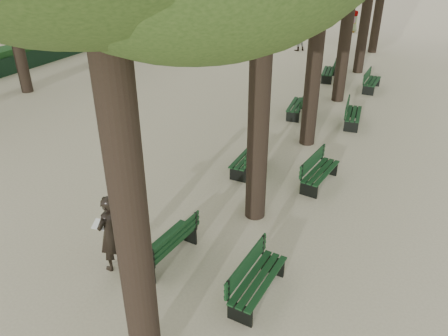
% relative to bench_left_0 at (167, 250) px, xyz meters
% --- Properties ---
extents(ground, '(120.00, 120.00, 0.00)m').
position_rel_bench_left_0_xyz_m(ground, '(-0.37, -0.48, -0.27)').
color(ground, beige).
rests_on(ground, ground).
extents(bench_left_0, '(0.74, 1.85, 0.92)m').
position_rel_bench_left_0_xyz_m(bench_left_0, '(0.00, 0.00, 0.00)').
color(bench_left_0, black).
rests_on(bench_left_0, ground).
extents(bench_left_1, '(0.58, 1.80, 0.92)m').
position_rel_bench_left_0_xyz_m(bench_left_1, '(0.00, 4.76, 0.00)').
color(bench_left_1, black).
rests_on(bench_left_1, ground).
extents(bench_left_2, '(0.75, 1.85, 0.92)m').
position_rel_bench_left_0_xyz_m(bench_left_2, '(-0.00, 9.97, 0.00)').
color(bench_left_2, black).
rests_on(bench_left_2, ground).
extents(bench_left_3, '(0.80, 1.86, 0.92)m').
position_rel_bench_left_0_xyz_m(bench_left_3, '(-0.00, 15.44, 0.00)').
color(bench_left_3, black).
rests_on(bench_left_3, ground).
extents(bench_right_0, '(0.69, 1.83, 0.92)m').
position_rel_bench_left_0_xyz_m(bench_right_0, '(2.27, -0.20, 0.00)').
color(bench_right_0, black).
rests_on(bench_right_0, ground).
extents(bench_right_1, '(0.80, 1.86, 0.92)m').
position_rel_bench_left_0_xyz_m(bench_right_1, '(2.27, 4.80, 0.00)').
color(bench_right_1, black).
rests_on(bench_right_1, ground).
extents(bench_right_2, '(0.77, 1.85, 0.92)m').
position_rel_bench_left_0_xyz_m(bench_right_2, '(2.27, 9.93, 0.00)').
color(bench_right_2, black).
rests_on(bench_right_2, ground).
extents(bench_right_3, '(0.62, 1.82, 0.92)m').
position_rel_bench_left_0_xyz_m(bench_right_3, '(2.27, 14.60, 0.00)').
color(bench_right_3, black).
rests_on(bench_right_3, ground).
extents(man_with_map, '(0.66, 0.77, 1.82)m').
position_rel_bench_left_0_xyz_m(man_with_map, '(-0.95, -0.69, 0.64)').
color(man_with_map, black).
rests_on(man_with_map, ground).
extents(pedestrian_a, '(0.79, 0.81, 1.65)m').
position_rel_bench_left_0_xyz_m(pedestrian_a, '(-3.22, 20.93, 0.55)').
color(pedestrian_a, '#262628').
rests_on(pedestrian_a, ground).
extents(pedestrian_d, '(0.46, 0.81, 1.57)m').
position_rel_bench_left_0_xyz_m(pedestrian_d, '(-1.16, 28.53, 0.51)').
color(pedestrian_d, '#262628').
rests_on(pedestrian_d, ground).
extents(pedestrian_e, '(0.99, 1.50, 1.64)m').
position_rel_bench_left_0_xyz_m(pedestrian_e, '(-12.22, 21.22, 0.55)').
color(pedestrian_e, '#262628').
rests_on(pedestrian_e, ground).
extents(fence, '(0.08, 42.00, 0.90)m').
position_rel_bench_left_0_xyz_m(fence, '(-15.37, 10.52, 0.18)').
color(fence, black).
rests_on(fence, ground).
extents(hedge, '(1.20, 42.00, 1.20)m').
position_rel_bench_left_0_xyz_m(hedge, '(-16.07, 10.52, 0.33)').
color(hedge, '#164118').
rests_on(hedge, ground).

